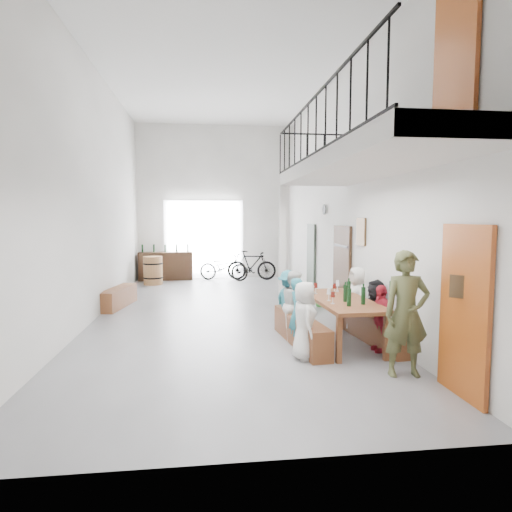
{
  "coord_description": "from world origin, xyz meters",
  "views": [
    {
      "loc": [
        -0.4,
        -9.62,
        2.17
      ],
      "look_at": [
        0.71,
        -0.5,
        1.36
      ],
      "focal_mm": 30.0,
      "sensor_mm": 36.0,
      "label": 1
    }
  ],
  "objects": [
    {
      "name": "guest_right_b",
      "position": [
        2.56,
        -2.58,
        0.56
      ],
      "size": [
        0.65,
        1.08,
        1.11
      ],
      "primitive_type": "imported",
      "rotation": [
        0.0,
        0.0,
        -1.24
      ],
      "color": "black",
      "rests_on": "ground"
    },
    {
      "name": "guest_left_c",
      "position": [
        1.22,
        -2.18,
        0.62
      ],
      "size": [
        0.53,
        0.65,
        1.24
      ],
      "primitive_type": "imported",
      "rotation": [
        0.0,
        0.0,
        1.46
      ],
      "color": "silver",
      "rests_on": "ground"
    },
    {
      "name": "guest_right_c",
      "position": [
        2.49,
        -1.86,
        0.62
      ],
      "size": [
        0.44,
        0.64,
        1.25
      ],
      "primitive_type": "imported",
      "rotation": [
        0.0,
        0.0,
        -1.5
      ],
      "color": "silver",
      "rests_on": "ground"
    },
    {
      "name": "gateway_portal",
      "position": [
        -0.4,
        5.94,
        1.4
      ],
      "size": [
        2.8,
        0.08,
        2.8
      ],
      "primitive_type": "cube",
      "color": "white",
      "rests_on": "ground"
    },
    {
      "name": "guest_right_a",
      "position": [
        2.45,
        -3.07,
        0.55
      ],
      "size": [
        0.3,
        0.65,
        1.09
      ],
      "primitive_type": "imported",
      "rotation": [
        0.0,
        0.0,
        -1.52
      ],
      "color": "#A71C2C",
      "rests_on": "ground"
    },
    {
      "name": "counter_bottles",
      "position": [
        -1.75,
        5.62,
        1.12
      ],
      "size": [
        1.62,
        0.14,
        0.28
      ],
      "color": "black",
      "rests_on": "serving_counter"
    },
    {
      "name": "floor",
      "position": [
        0.0,
        0.0,
        0.0
      ],
      "size": [
        12.0,
        12.0,
        0.0
      ],
      "primitive_type": "plane",
      "color": "slate",
      "rests_on": "ground"
    },
    {
      "name": "right_wall_decor",
      "position": [
        2.7,
        -1.87,
        1.74
      ],
      "size": [
        0.07,
        8.28,
        5.07
      ],
      "color": "#974212",
      "rests_on": "ground"
    },
    {
      "name": "potted_plant",
      "position": [
        2.45,
        0.51,
        0.24
      ],
      "size": [
        0.47,
        0.41,
        0.48
      ],
      "primitive_type": "imported",
      "rotation": [
        0.0,
        0.0,
        0.1
      ],
      "color": "#1C4919",
      "rests_on": "ground"
    },
    {
      "name": "guest_left_a",
      "position": [
        1.12,
        -3.31,
        0.6
      ],
      "size": [
        0.41,
        0.61,
        1.21
      ],
      "primitive_type": "imported",
      "rotation": [
        0.0,
        0.0,
        1.53
      ],
      "color": "silver",
      "rests_on": "ground"
    },
    {
      "name": "tasting_table",
      "position": [
        1.94,
        -2.6,
        0.71
      ],
      "size": [
        0.97,
        2.23,
        0.79
      ],
      "rotation": [
        0.0,
        0.0,
        0.03
      ],
      "color": "brown",
      "rests_on": "ground"
    },
    {
      "name": "bicycle_near",
      "position": [
        0.28,
        5.23,
        0.46
      ],
      "size": [
        1.87,
        1.24,
        0.93
      ],
      "primitive_type": "imported",
      "rotation": [
        0.0,
        0.0,
        1.18
      ],
      "color": "black",
      "rests_on": "ground"
    },
    {
      "name": "bicycle_far",
      "position": [
        1.26,
        5.26,
        0.52
      ],
      "size": [
        1.78,
        0.81,
        1.04
      ],
      "primitive_type": "imported",
      "rotation": [
        0.0,
        0.0,
        1.38
      ],
      "color": "black",
      "rests_on": "ground"
    },
    {
      "name": "room_walls",
      "position": [
        0.0,
        0.0,
        3.55
      ],
      "size": [
        12.0,
        12.0,
        12.0
      ],
      "color": "white",
      "rests_on": "ground"
    },
    {
      "name": "serving_counter",
      "position": [
        -1.75,
        5.65,
        0.49
      ],
      "size": [
        1.89,
        0.62,
        0.98
      ],
      "primitive_type": "cube",
      "rotation": [
        0.0,
        0.0,
        0.06
      ],
      "color": "#3B2316",
      "rests_on": "ground"
    },
    {
      "name": "oak_barrel",
      "position": [
        -2.07,
        4.6,
        0.46
      ],
      "size": [
        0.63,
        0.63,
        0.93
      ],
      "color": "#99683F",
      "rests_on": "ground"
    },
    {
      "name": "bench_inner",
      "position": [
        1.23,
        -2.56,
        0.24
      ],
      "size": [
        0.56,
        2.15,
        0.49
      ],
      "primitive_type": "cube",
      "rotation": [
        0.0,
        0.0,
        0.1
      ],
      "color": "brown",
      "rests_on": "ground"
    },
    {
      "name": "guest_left_b",
      "position": [
        1.15,
        -2.69,
        0.59
      ],
      "size": [
        0.32,
        0.45,
        1.17
      ],
      "primitive_type": "imported",
      "rotation": [
        0.0,
        0.0,
        1.65
      ],
      "color": "#256E7D",
      "rests_on": "ground"
    },
    {
      "name": "bench_wall",
      "position": [
        2.51,
        -2.58,
        0.24
      ],
      "size": [
        0.48,
        2.11,
        0.48
      ],
      "primitive_type": "cube",
      "rotation": [
        0.0,
        0.0,
        0.1
      ],
      "color": "brown",
      "rests_on": "ground"
    },
    {
      "name": "side_bench",
      "position": [
        -2.5,
        1.07,
        0.24
      ],
      "size": [
        0.66,
        1.71,
        0.47
      ],
      "primitive_type": "cube",
      "rotation": [
        0.0,
        0.0,
        -0.18
      ],
      "color": "brown",
      "rests_on": "ground"
    },
    {
      "name": "tableware",
      "position": [
        1.94,
        -2.61,
        0.93
      ],
      "size": [
        0.58,
        1.52,
        0.35
      ],
      "color": "black",
      "rests_on": "tasting_table"
    },
    {
      "name": "balcony",
      "position": [
        1.98,
        -3.13,
        2.96
      ],
      "size": [
        1.52,
        5.62,
        4.0
      ],
      "color": "silver",
      "rests_on": "ground"
    },
    {
      "name": "host_standing",
      "position": [
        2.35,
        -4.15,
        0.87
      ],
      "size": [
        0.66,
        0.46,
        1.74
      ],
      "primitive_type": "imported",
      "rotation": [
        0.0,
        0.0,
        -0.08
      ],
      "color": "#484C2B",
      "rests_on": "ground"
    },
    {
      "name": "guest_left_d",
      "position": [
        1.19,
        -1.76,
        0.6
      ],
      "size": [
        0.68,
        0.87,
        1.19
      ],
      "primitive_type": "imported",
      "rotation": [
        0.0,
        0.0,
        1.92
      ],
      "color": "#256E7D",
      "rests_on": "ground"
    }
  ]
}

